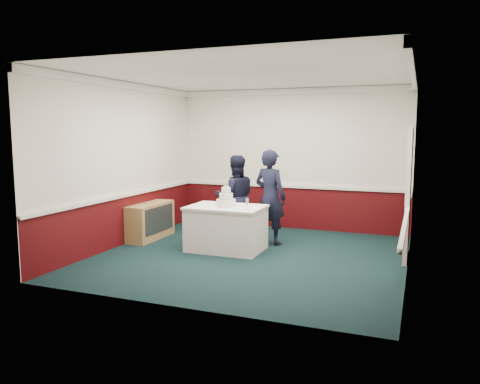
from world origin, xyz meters
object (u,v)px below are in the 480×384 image
(sideboard, at_px, (151,221))
(champagne_flute, at_px, (247,202))
(person_man, at_px, (236,197))
(person_woman, at_px, (270,197))
(cake_table, at_px, (226,228))
(cake_knife, at_px, (220,208))
(wedding_cake, at_px, (226,200))

(sideboard, height_order, champagne_flute, champagne_flute)
(champagne_flute, bearing_deg, person_man, 119.85)
(person_man, distance_m, person_woman, 0.78)
(champagne_flute, height_order, person_woman, person_woman)
(sideboard, relative_size, cake_table, 0.91)
(sideboard, bearing_deg, cake_knife, -16.05)
(champagne_flute, bearing_deg, cake_knife, 171.42)
(sideboard, relative_size, person_man, 0.73)
(person_woman, bearing_deg, cake_knife, 73.65)
(cake_table, relative_size, wedding_cake, 3.63)
(cake_table, bearing_deg, wedding_cake, 90.00)
(sideboard, height_order, cake_table, cake_table)
(cake_table, relative_size, person_woman, 0.74)
(wedding_cake, relative_size, champagne_flute, 1.78)
(person_man, bearing_deg, cake_knife, 66.99)
(person_woman, bearing_deg, cake_table, 68.59)
(person_woman, bearing_deg, champagne_flute, 102.15)
(wedding_cake, bearing_deg, champagne_flute, -29.25)
(cake_knife, xyz_separation_m, person_woman, (0.61, 0.94, 0.09))
(cake_table, bearing_deg, champagne_flute, -29.25)
(cake_table, xyz_separation_m, cake_knife, (-0.03, -0.20, 0.39))
(wedding_cake, xyz_separation_m, champagne_flute, (0.50, -0.28, 0.03))
(cake_table, distance_m, person_woman, 1.06)
(wedding_cake, xyz_separation_m, person_man, (-0.18, 0.91, -0.08))
(cake_knife, bearing_deg, person_woman, 40.17)
(person_man, bearing_deg, person_woman, 136.40)
(wedding_cake, relative_size, cake_knife, 1.65)
(wedding_cake, height_order, person_woman, person_woman)
(cake_knife, bearing_deg, wedding_cake, 64.38)
(sideboard, height_order, cake_knife, cake_knife)
(cake_knife, height_order, person_man, person_man)
(cake_table, relative_size, person_man, 0.80)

